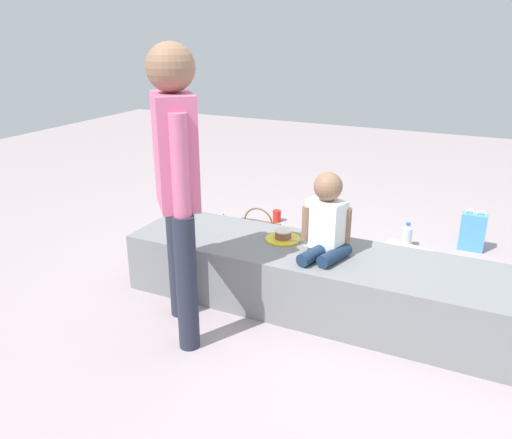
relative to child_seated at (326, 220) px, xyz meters
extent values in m
plane|color=#A8989C|center=(-0.03, 0.02, -0.58)|extent=(12.00, 12.00, 0.00)
cube|color=gray|center=(-0.03, 0.02, -0.40)|extent=(2.37, 0.60, 0.37)
cylinder|color=#1A2F4C|center=(-0.03, -0.10, -0.18)|extent=(0.14, 0.26, 0.08)
cylinder|color=#1A2F4C|center=(0.08, -0.07, -0.18)|extent=(0.14, 0.26, 0.08)
cube|color=white|center=(-0.01, 0.02, -0.03)|extent=(0.24, 0.19, 0.28)
sphere|color=#8C664C|center=(-0.01, 0.02, 0.19)|extent=(0.16, 0.16, 0.16)
cylinder|color=#8C664C|center=(-0.12, -0.01, -0.04)|extent=(0.05, 0.05, 0.21)
cylinder|color=#8C664C|center=(0.10, 0.05, -0.04)|extent=(0.05, 0.05, 0.21)
cylinder|color=#252939|center=(-0.51, -0.66, -0.21)|extent=(0.11, 0.11, 0.74)
cylinder|color=#252939|center=(-0.74, -0.40, -0.21)|extent=(0.11, 0.11, 0.74)
cube|color=#D9648D|center=(-0.63, -0.53, 0.44)|extent=(0.35, 0.36, 0.57)
sphere|color=#8C664C|center=(-0.63, -0.53, 0.84)|extent=(0.24, 0.24, 0.24)
cylinder|color=#D9648D|center=(-0.52, -0.66, 0.39)|extent=(0.09, 0.09, 0.53)
cylinder|color=#D9648D|center=(-0.74, -0.41, 0.39)|extent=(0.09, 0.09, 0.53)
cylinder|color=yellow|center=(-0.30, 0.09, -0.21)|extent=(0.22, 0.22, 0.01)
cylinder|color=#8B5743|center=(-0.30, 0.09, -0.18)|extent=(0.10, 0.10, 0.05)
cylinder|color=silver|center=(-0.30, 0.09, -0.15)|extent=(0.10, 0.10, 0.01)
cube|color=silver|center=(-0.24, 0.08, -0.20)|extent=(0.11, 0.04, 0.00)
cube|color=#4C99E0|center=(0.73, 1.33, -0.44)|extent=(0.18, 0.09, 0.29)
torus|color=white|center=(0.69, 1.33, -0.29)|extent=(0.07, 0.01, 0.07)
torus|color=white|center=(0.77, 1.33, -0.29)|extent=(0.07, 0.01, 0.07)
cylinder|color=silver|center=(0.28, 1.18, -0.50)|extent=(0.07, 0.07, 0.16)
cone|color=silver|center=(0.28, 1.18, -0.41)|extent=(0.07, 0.07, 0.03)
cylinder|color=blue|center=(0.28, 1.18, -0.39)|extent=(0.03, 0.03, 0.02)
cylinder|color=silver|center=(-1.09, 0.73, -0.50)|extent=(0.06, 0.06, 0.17)
cone|color=silver|center=(-1.09, 0.73, -0.40)|extent=(0.06, 0.06, 0.03)
cylinder|color=white|center=(-1.09, 0.73, -0.38)|extent=(0.03, 0.03, 0.02)
cylinder|color=red|center=(-0.84, 1.25, -0.53)|extent=(0.07, 0.07, 0.10)
cube|color=white|center=(0.31, 0.82, -0.52)|extent=(0.41, 0.38, 0.12)
cube|color=black|center=(-0.07, 0.48, -0.49)|extent=(0.30, 0.10, 0.19)
torus|color=black|center=(-0.07, 0.48, -0.39)|extent=(0.22, 0.01, 0.22)
cube|color=brown|center=(-0.71, 0.59, -0.46)|extent=(0.32, 0.11, 0.24)
torus|color=brown|center=(-0.71, 0.59, -0.34)|extent=(0.24, 0.01, 0.24)
camera|label=1|loc=(0.81, -2.60, 1.02)|focal=35.93mm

